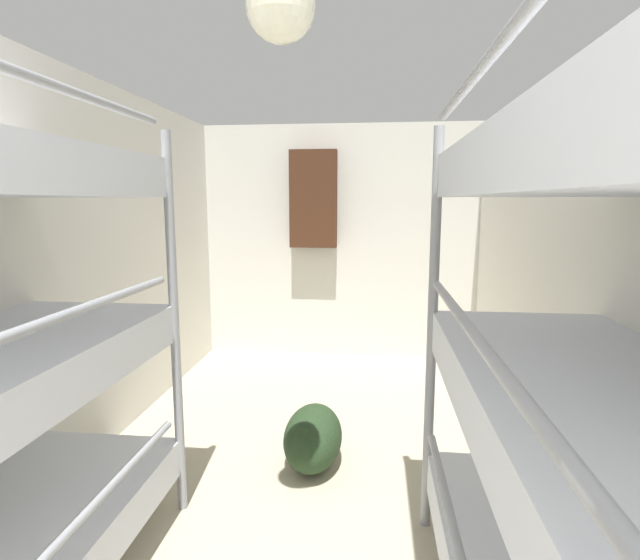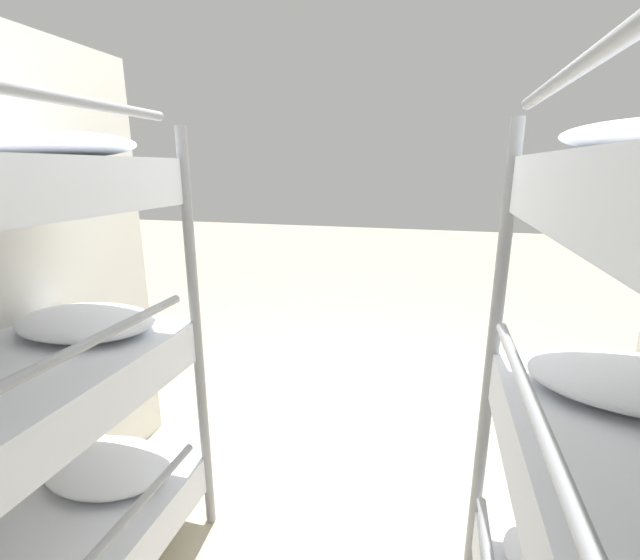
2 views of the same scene
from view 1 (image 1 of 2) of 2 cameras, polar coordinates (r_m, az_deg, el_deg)
wall_left at (r=2.84m, az=-29.96°, el=-0.24°), size 0.06×5.20×2.23m
wall_right at (r=2.50m, az=29.85°, el=-1.32°), size 0.06×5.20×2.23m
wall_back at (r=4.86m, az=2.30°, el=4.29°), size 2.74×0.06×2.23m
bunk_stack_right_near at (r=1.45m, az=31.91°, el=-15.08°), size 0.74×1.95×1.86m
duffel_bag at (r=3.02m, az=-0.84°, el=-17.51°), size 0.33×0.58×0.33m
hanging_coat at (r=4.72m, az=-0.76°, el=9.23°), size 0.44×0.12×0.90m
ceiling_light at (r=1.96m, az=-4.53°, el=28.70°), size 0.24×0.24×0.24m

